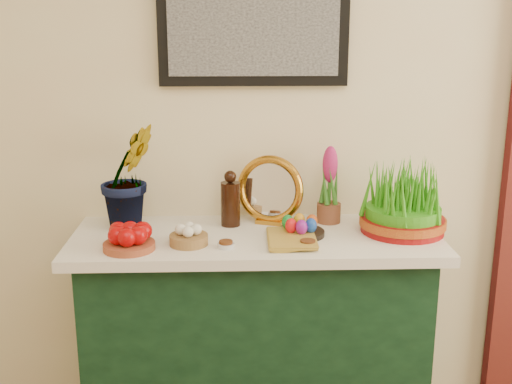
% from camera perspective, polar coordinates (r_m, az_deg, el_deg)
% --- Properties ---
extents(sideboard, '(1.30, 0.45, 0.85)m').
position_cam_1_polar(sideboard, '(2.64, -0.04, -13.33)').
color(sideboard, '#153B20').
rests_on(sideboard, ground).
extents(tablecloth, '(1.40, 0.55, 0.04)m').
position_cam_1_polar(tablecloth, '(2.46, -0.04, -4.19)').
color(tablecloth, white).
rests_on(tablecloth, sideboard).
extents(hyacinth_green, '(0.36, 0.35, 0.54)m').
position_cam_1_polar(hyacinth_green, '(2.52, -11.31, 2.85)').
color(hyacinth_green, '#377F27').
rests_on(hyacinth_green, tablecloth).
extents(apple_bowl, '(0.22, 0.22, 0.09)m').
position_cam_1_polar(apple_bowl, '(2.33, -11.24, -4.13)').
color(apple_bowl, brown).
rests_on(apple_bowl, tablecloth).
extents(garlic_basket, '(0.16, 0.16, 0.08)m').
position_cam_1_polar(garlic_basket, '(2.35, -6.01, -3.92)').
color(garlic_basket, olive).
rests_on(garlic_basket, tablecloth).
extents(vinegar_cruet, '(0.08, 0.08, 0.22)m').
position_cam_1_polar(vinegar_cruet, '(2.53, -2.29, -0.84)').
color(vinegar_cruet, black).
rests_on(vinegar_cruet, tablecloth).
extents(mirror, '(0.28, 0.15, 0.28)m').
position_cam_1_polar(mirror, '(2.56, 1.26, 0.12)').
color(mirror, '#BA7D22').
rests_on(mirror, tablecloth).
extents(book, '(0.16, 0.24, 0.03)m').
position_cam_1_polar(book, '(2.36, 1.02, -4.13)').
color(book, '#B59032').
rests_on(book, tablecloth).
extents(spice_dish_left, '(0.06, 0.06, 0.03)m').
position_cam_1_polar(spice_dish_left, '(2.31, -2.69, -4.68)').
color(spice_dish_left, silver).
rests_on(spice_dish_left, tablecloth).
extents(spice_dish_right, '(0.07, 0.07, 0.03)m').
position_cam_1_polar(spice_dish_right, '(2.32, 4.63, -4.64)').
color(spice_dish_right, silver).
rests_on(spice_dish_right, tablecloth).
extents(egg_plate, '(0.19, 0.19, 0.08)m').
position_cam_1_polar(egg_plate, '(2.44, 3.95, -3.23)').
color(egg_plate, black).
rests_on(egg_plate, tablecloth).
extents(hyacinth_pink, '(0.10, 0.10, 0.31)m').
position_cam_1_polar(hyacinth_pink, '(2.58, 6.54, 0.32)').
color(hyacinth_pink, brown).
rests_on(hyacinth_pink, tablecloth).
extents(wheatgrass_sabzeh, '(0.33, 0.33, 0.27)m').
position_cam_1_polar(wheatgrass_sabzeh, '(2.51, 12.99, -0.89)').
color(wheatgrass_sabzeh, maroon).
rests_on(wheatgrass_sabzeh, tablecloth).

